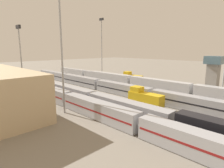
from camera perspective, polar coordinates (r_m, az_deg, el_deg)
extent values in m
plane|color=gray|center=(63.69, 3.49, -3.42)|extent=(400.00, 400.00, 0.00)
cube|color=#4C443D|center=(79.39, 13.14, -0.80)|extent=(140.00, 2.80, 0.12)
cube|color=#3D3833|center=(75.27, 11.11, -1.35)|extent=(140.00, 2.80, 0.12)
cube|color=#4C443D|center=(71.27, 8.85, -1.95)|extent=(140.00, 2.80, 0.12)
cube|color=#3D3833|center=(67.39, 6.33, -2.62)|extent=(140.00, 2.80, 0.12)
cube|color=#3D3833|center=(63.67, 3.49, -3.37)|extent=(140.00, 2.80, 0.12)
cube|color=#3D3833|center=(60.14, 0.32, -4.20)|extent=(140.00, 2.80, 0.12)
cube|color=#3D3833|center=(56.83, -3.25, -5.11)|extent=(140.00, 2.80, 0.12)
cube|color=#4C443D|center=(53.78, -7.26, -6.10)|extent=(140.00, 2.80, 0.12)
cube|color=#4C443D|center=(51.04, -11.74, -7.18)|extent=(140.00, 2.80, 0.12)
cube|color=silver|center=(66.86, 13.86, -0.74)|extent=(23.00, 3.00, 5.00)
cube|color=silver|center=(81.80, -0.74, 1.64)|extent=(23.00, 3.00, 5.00)
cube|color=#A8AAB2|center=(30.30, 28.40, -17.20)|extent=(23.00, 3.00, 3.80)
cube|color=maroon|center=(30.25, 28.42, -17.01)|extent=(22.40, 3.06, 0.36)
cube|color=#A8AAB2|center=(42.83, -4.47, -7.73)|extent=(23.00, 3.00, 3.80)
cube|color=maroon|center=(42.82, -4.47, -7.69)|extent=(22.40, 3.06, 0.36)
cube|color=#A8AAB2|center=(62.63, -19.00, -2.34)|extent=(23.00, 3.00, 3.80)
cube|color=maroon|center=(62.59, -19.01, -2.20)|extent=(22.40, 3.06, 0.36)
cube|color=#A8AAB2|center=(84.74, -26.23, 0.43)|extent=(23.00, 3.00, 3.80)
cube|color=maroon|center=(84.74, -26.23, 0.44)|extent=(22.40, 3.06, 0.36)
cube|color=#A8AAB2|center=(107.75, -30.42, 2.04)|extent=(23.00, 3.00, 3.80)
cube|color=maroon|center=(107.80, -30.40, 1.86)|extent=(22.40, 3.06, 0.36)
cube|color=#B7BABF|center=(66.40, 24.94, -2.05)|extent=(23.00, 3.00, 3.80)
cube|color=#B7BABF|center=(77.80, 8.06, 0.61)|extent=(23.00, 3.00, 3.80)
cube|color=#B7BABF|center=(94.16, -3.75, 2.45)|extent=(23.00, 3.00, 3.80)
cube|color=#B7BABF|center=(113.37, -11.85, 3.66)|extent=(23.00, 3.00, 3.80)
cube|color=gold|center=(51.90, 10.22, -4.68)|extent=(10.00, 3.00, 3.60)
cube|color=gold|center=(53.02, 7.65, -1.49)|extent=(3.00, 2.70, 1.40)
cube|color=#A8AAB2|center=(43.44, 4.12, -7.46)|extent=(23.00, 3.00, 3.80)
cube|color=#A8AAB2|center=(61.47, -13.16, -2.27)|extent=(23.00, 3.00, 3.80)
cube|color=#A8AAB2|center=(82.72, -22.05, 0.53)|extent=(23.00, 3.00, 3.80)
cube|color=#A8AAB2|center=(51.25, 23.60, -5.51)|extent=(23.00, 3.00, 3.80)
cube|color=black|center=(51.21, 23.61, -5.35)|extent=(22.40, 3.06, 0.36)
cube|color=#A8AAB2|center=(63.71, 3.02, -1.55)|extent=(23.00, 3.00, 3.80)
cube|color=black|center=(63.73, 3.02, -1.62)|extent=(22.40, 3.06, 0.36)
cube|color=#A8AAB2|center=(81.62, -9.68, 1.04)|extent=(23.00, 3.00, 3.80)
cube|color=black|center=(81.66, -9.67, 0.88)|extent=(22.40, 3.06, 0.36)
cube|color=#A8AAB2|center=(102.16, -17.56, 2.63)|extent=(23.00, 3.00, 3.80)
cube|color=black|center=(102.16, -17.56, 2.65)|extent=(22.40, 3.06, 0.36)
cube|color=gold|center=(86.04, 6.28, 1.56)|extent=(10.00, 3.00, 3.60)
cube|color=gold|center=(87.57, 4.79, 3.40)|extent=(3.00, 2.70, 1.40)
cylinder|color=#9EA0A5|center=(104.58, -3.16, 10.55)|extent=(0.44, 0.44, 30.47)
cube|color=#262628|center=(105.72, -3.25, 19.16)|extent=(2.80, 0.70, 1.20)
cylinder|color=#9EA0A5|center=(45.51, -15.21, 10.86)|extent=(0.44, 0.44, 31.90)
cylinder|color=#9EA0A5|center=(70.60, -25.97, 5.96)|extent=(0.44, 0.44, 22.01)
cube|color=#262628|center=(70.80, -26.77, 15.35)|extent=(2.80, 0.70, 1.20)
cube|color=gray|center=(81.99, 28.43, 1.99)|extent=(4.00, 4.00, 9.85)
cube|color=slate|center=(81.41, 28.84, 6.46)|extent=(6.00, 6.00, 3.00)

